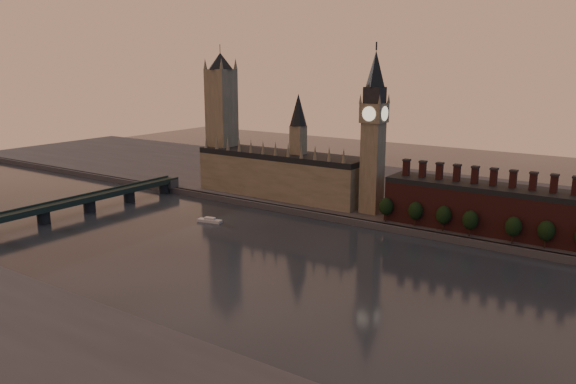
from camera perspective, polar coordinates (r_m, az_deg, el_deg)
name	(u,v)px	position (r m, az deg, el deg)	size (l,w,h in m)	color
ground	(255,263)	(284.80, -3.39, -7.26)	(900.00, 900.00, 0.00)	black
north_bank	(399,194)	(432.89, 11.20, -0.15)	(900.00, 182.00, 4.00)	#444448
palace_of_westminster	(281,172)	(405.32, -0.68, 2.05)	(130.00, 30.30, 74.00)	gray
victoria_tower	(222,116)	(434.24, -6.75, 7.68)	(24.00, 24.00, 108.00)	gray
big_ben	(374,131)	(358.32, 8.69, 6.16)	(15.00, 15.00, 107.00)	gray
chimney_block	(482,207)	(341.16, 19.08, -1.42)	(110.00, 25.00, 37.00)	#4C1F1D
embankment_tree_0	(386,207)	(345.32, 9.93, -1.47)	(8.60, 8.60, 14.88)	black
embankment_tree_1	(416,211)	(339.00, 12.83, -1.87)	(8.60, 8.60, 14.88)	black
embankment_tree_2	(444,215)	(333.12, 15.52, -2.29)	(8.60, 8.60, 14.88)	black
embankment_tree_3	(470,220)	(327.31, 18.04, -2.72)	(8.60, 8.60, 14.88)	black
embankment_tree_4	(513,227)	(322.10, 21.92, -3.28)	(8.60, 8.60, 14.88)	black
embankment_tree_5	(546,231)	(320.87, 24.75, -3.60)	(8.60, 8.60, 14.88)	black
westminster_bridge	(63,207)	(391.99, -21.88, -1.40)	(14.00, 200.00, 11.55)	#1D2E27
river_boat	(210,220)	(358.96, -7.96, -2.87)	(16.43, 7.76, 3.17)	beige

